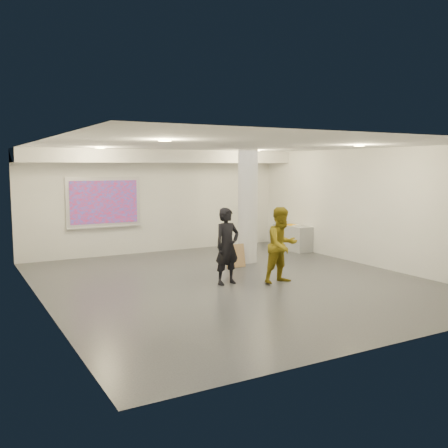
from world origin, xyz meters
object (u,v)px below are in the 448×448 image
credenza (293,238)px  woman (227,246)px  man (282,245)px  projection_screen (104,203)px  column (248,206)px

credenza → woman: 4.88m
man → projection_screen: bearing=110.5°
credenza → man: 4.42m
projection_screen → man: (2.49, -5.06, -0.69)m
credenza → woman: bearing=-146.1°
column → woman: bearing=-131.8°
column → projection_screen: bearing=139.4°
projection_screen → woman: (1.39, -4.56, -0.70)m
projection_screen → man: 5.68m
column → projection_screen: (-3.10, 2.65, 0.03)m
projection_screen → man: bearing=-63.8°
projection_screen → woman: bearing=-73.0°
man → woman: bearing=149.9°
woman → man: 1.20m
woman → credenza: bearing=28.4°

